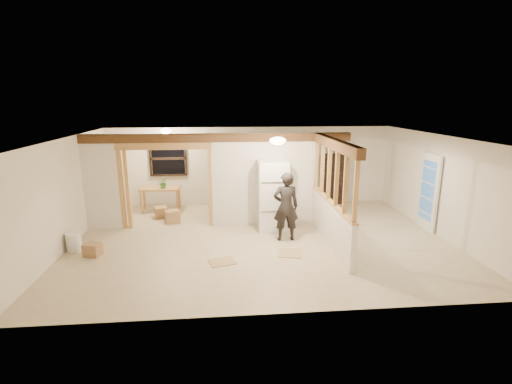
{
  "coord_description": "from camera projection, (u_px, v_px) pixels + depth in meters",
  "views": [
    {
      "loc": [
        -0.9,
        -8.5,
        3.36
      ],
      "look_at": [
        -0.09,
        0.4,
        1.11
      ],
      "focal_mm": 26.0,
      "sensor_mm": 36.0,
      "label": 1
    }
  ],
  "objects": [
    {
      "name": "floor",
      "position": [
        261.0,
        240.0,
        9.1
      ],
      "size": [
        9.0,
        6.5,
        0.01
      ],
      "primitive_type": "cube",
      "color": "beige",
      "rests_on": "ground"
    },
    {
      "name": "partition_left_stub",
      "position": [
        101.0,
        183.0,
        9.6
      ],
      "size": [
        0.9,
        0.12,
        2.5
      ],
      "primitive_type": "cube",
      "color": "silver",
      "rests_on": "floor"
    },
    {
      "name": "window_back",
      "position": [
        168.0,
        159.0,
        11.56
      ],
      "size": [
        1.12,
        0.1,
        1.1
      ],
      "primitive_type": "cube",
      "color": "black",
      "rests_on": "wall_back"
    },
    {
      "name": "wall_right",
      "position": [
        441.0,
        186.0,
        9.19
      ],
      "size": [
        0.01,
        6.5,
        2.5
      ],
      "primitive_type": "cube",
      "color": "silver",
      "rests_on": "floor"
    },
    {
      "name": "header_beam_back",
      "position": [
        218.0,
        138.0,
        9.59
      ],
      "size": [
        7.0,
        0.18,
        0.22
      ],
      "primitive_type": "cube",
      "color": "brown",
      "rests_on": "ceiling"
    },
    {
      "name": "potted_plant",
      "position": [
        163.0,
        183.0,
        11.14
      ],
      "size": [
        0.33,
        0.3,
        0.34
      ],
      "primitive_type": "imported",
      "rotation": [
        0.0,
        0.0,
        -0.11
      ],
      "color": "#2C5923",
      "rests_on": "work_table"
    },
    {
      "name": "ceiling",
      "position": [
        262.0,
        137.0,
        8.49
      ],
      "size": [
        9.0,
        6.5,
        0.01
      ],
      "primitive_type": "cube",
      "color": "white"
    },
    {
      "name": "hanging_bulb",
      "position": [
        181.0,
        144.0,
        9.94
      ],
      "size": [
        0.07,
        0.07,
        0.07
      ],
      "primitive_type": "ellipsoid",
      "color": "#FFD88C",
      "rests_on": "ceiling"
    },
    {
      "name": "shop_vac",
      "position": [
        104.0,
        213.0,
        10.21
      ],
      "size": [
        0.45,
        0.45,
        0.59
      ],
      "primitive_type": "cylinder",
      "rotation": [
        0.0,
        0.0,
        -0.01
      ],
      "color": "#A12615",
      "rests_on": "floor"
    },
    {
      "name": "work_table",
      "position": [
        161.0,
        199.0,
        11.35
      ],
      "size": [
        1.21,
        0.67,
        0.74
      ],
      "primitive_type": "cube",
      "rotation": [
        0.0,
        0.0,
        -0.07
      ],
      "color": "tan",
      "rests_on": "floor"
    },
    {
      "name": "floor_panel_far",
      "position": [
        222.0,
        262.0,
        7.84
      ],
      "size": [
        0.63,
        0.56,
        0.02
      ],
      "primitive_type": "cube",
      "rotation": [
        0.0,
        0.0,
        0.28
      ],
      "color": "tan",
      "rests_on": "floor"
    },
    {
      "name": "box_util_a",
      "position": [
        172.0,
        216.0,
        10.37
      ],
      "size": [
        0.47,
        0.43,
        0.33
      ],
      "primitive_type": "cube",
      "rotation": [
        0.0,
        0.0,
        0.3
      ],
      "color": "#9D754C",
      "rests_on": "floor"
    },
    {
      "name": "doorway_frame",
      "position": [
        166.0,
        187.0,
        9.78
      ],
      "size": [
        2.46,
        0.14,
        2.2
      ],
      "primitive_type": "cube",
      "color": "tan",
      "rests_on": "floor"
    },
    {
      "name": "refrigerator",
      "position": [
        272.0,
        195.0,
        9.66
      ],
      "size": [
        0.75,
        0.73,
        1.83
      ],
      "primitive_type": "cube",
      "color": "white",
      "rests_on": "floor"
    },
    {
      "name": "box_front",
      "position": [
        93.0,
        250.0,
        8.13
      ],
      "size": [
        0.41,
        0.37,
        0.28
      ],
      "primitive_type": "cube",
      "rotation": [
        0.0,
        0.0,
        -0.28
      ],
      "color": "#9D754C",
      "rests_on": "floor"
    },
    {
      "name": "woman",
      "position": [
        286.0,
        207.0,
        8.9
      ],
      "size": [
        0.62,
        0.41,
        1.69
      ],
      "primitive_type": "imported",
      "rotation": [
        0.0,
        0.0,
        3.15
      ],
      "color": "black",
      "rests_on": "floor"
    },
    {
      "name": "wall_left",
      "position": [
        64.0,
        195.0,
        8.4
      ],
      "size": [
        0.01,
        6.5,
        2.5
      ],
      "primitive_type": "cube",
      "color": "silver",
      "rests_on": "floor"
    },
    {
      "name": "bookshelf",
      "position": [
        335.0,
        179.0,
        12.08
      ],
      "size": [
        0.82,
        0.27,
        1.64
      ],
      "primitive_type": "cube",
      "color": "black",
      "rests_on": "floor"
    },
    {
      "name": "partition_center",
      "position": [
        264.0,
        179.0,
        9.98
      ],
      "size": [
        2.8,
        0.12,
        2.5
      ],
      "primitive_type": "cube",
      "color": "silver",
      "rests_on": "floor"
    },
    {
      "name": "stud_partition",
      "position": [
        333.0,
        175.0,
        8.45
      ],
      "size": [
        0.14,
        3.2,
        1.32
      ],
      "primitive_type": "cube",
      "color": "tan",
      "rests_on": "pony_wall"
    },
    {
      "name": "ceiling_dome_main",
      "position": [
        278.0,
        141.0,
        8.04
      ],
      "size": [
        0.36,
        0.36,
        0.16
      ],
      "primitive_type": "ellipsoid",
      "color": "#FFEABF",
      "rests_on": "ceiling"
    },
    {
      "name": "french_door",
      "position": [
        428.0,
        192.0,
        9.63
      ],
      "size": [
        0.12,
        0.86,
        2.0
      ],
      "primitive_type": "cube",
      "color": "white",
      "rests_on": "floor"
    },
    {
      "name": "bucket",
      "position": [
        74.0,
        242.0,
        8.39
      ],
      "size": [
        0.38,
        0.38,
        0.42
      ],
      "primitive_type": "cylinder",
      "rotation": [
        0.0,
        0.0,
        -0.16
      ],
      "color": "white",
      "rests_on": "floor"
    },
    {
      "name": "box_util_b",
      "position": [
        161.0,
        212.0,
        10.77
      ],
      "size": [
        0.42,
        0.42,
        0.32
      ],
      "primitive_type": "cube",
      "rotation": [
        0.0,
        0.0,
        0.27
      ],
      "color": "#9D754C",
      "rests_on": "floor"
    },
    {
      "name": "floor_panel_near",
      "position": [
        290.0,
        253.0,
        8.28
      ],
      "size": [
        0.61,
        0.61,
        0.02
      ],
      "primitive_type": "cube",
      "rotation": [
        0.0,
        0.0,
        -0.21
      ],
      "color": "tan",
      "rests_on": "floor"
    },
    {
      "name": "wall_front",
      "position": [
        284.0,
        241.0,
        5.66
      ],
      "size": [
        9.0,
        0.01,
        2.5
      ],
      "primitive_type": "cube",
      "color": "silver",
      "rests_on": "floor"
    },
    {
      "name": "wall_back",
      "position": [
        251.0,
        166.0,
        11.94
      ],
      "size": [
        9.0,
        0.01,
        2.5
      ],
      "primitive_type": "cube",
      "color": "silver",
      "rests_on": "floor"
    },
    {
      "name": "pony_wall",
      "position": [
        330.0,
        224.0,
        8.74
      ],
      "size": [
        0.12,
        3.2,
        1.0
      ],
      "primitive_type": "cube",
      "color": "silver",
      "rests_on": "floor"
    },
    {
      "name": "ceiling_dome_util",
      "position": [
        165.0,
        131.0,
        10.5
      ],
      "size": [
        0.32,
        0.32,
        0.14
      ],
      "primitive_type": "ellipsoid",
      "color": "#FFEABF",
      "rests_on": "ceiling"
    },
    {
      "name": "header_beam_right",
      "position": [
        334.0,
        144.0,
        8.28
      ],
      "size": [
        0.18,
        3.3,
        0.22
      ],
      "primitive_type": "cube",
      "color": "brown",
      "rests_on": "ceiling"
    }
  ]
}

